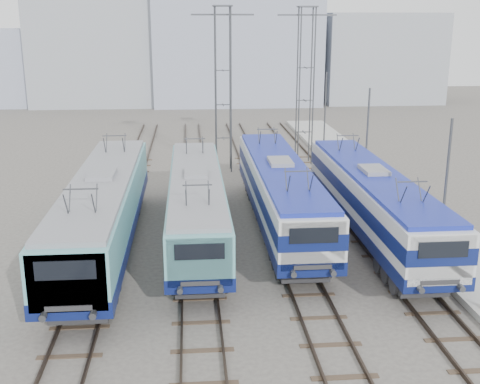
% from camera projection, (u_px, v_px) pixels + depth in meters
% --- Properties ---
extents(ground, '(160.00, 160.00, 0.00)m').
position_uv_depth(ground, '(255.00, 297.00, 24.75)').
color(ground, '#514C47').
extents(platform, '(4.00, 70.00, 0.30)m').
position_uv_depth(platform, '(422.00, 224.00, 33.20)').
color(platform, '#9E9E99').
rests_on(platform, ground).
extents(locomotive_far_left, '(2.95, 18.67, 3.51)m').
position_uv_depth(locomotive_far_left, '(103.00, 208.00, 28.91)').
color(locomotive_far_left, '#0B154A').
rests_on(locomotive_far_left, ground).
extents(locomotive_center_left, '(2.72, 17.14, 3.23)m').
position_uv_depth(locomotive_center_left, '(197.00, 202.00, 30.42)').
color(locomotive_center_left, '#0B154A').
rests_on(locomotive_center_left, ground).
extents(locomotive_center_right, '(2.84, 17.98, 3.38)m').
position_uv_depth(locomotive_center_right, '(280.00, 189.00, 32.15)').
color(locomotive_center_right, '#0B154A').
rests_on(locomotive_center_right, ground).
extents(locomotive_far_right, '(2.79, 17.62, 3.31)m').
position_uv_depth(locomotive_far_right, '(373.00, 198.00, 30.66)').
color(locomotive_far_right, '#0B154A').
rests_on(locomotive_far_right, ground).
extents(catenary_tower_west, '(4.50, 1.20, 12.00)m').
position_uv_depth(catenary_tower_west, '(223.00, 82.00, 44.01)').
color(catenary_tower_west, '#3F4247').
rests_on(catenary_tower_west, ground).
extents(catenary_tower_east, '(4.50, 1.20, 12.00)m').
position_uv_depth(catenary_tower_east, '(305.00, 79.00, 46.45)').
color(catenary_tower_east, '#3F4247').
rests_on(catenary_tower_east, ground).
extents(mast_front, '(0.12, 0.12, 7.00)m').
position_uv_depth(mast_front, '(445.00, 197.00, 26.40)').
color(mast_front, '#3F4247').
rests_on(mast_front, ground).
extents(mast_mid, '(0.12, 0.12, 7.00)m').
position_uv_depth(mast_mid, '(367.00, 144.00, 37.90)').
color(mast_mid, '#3F4247').
rests_on(mast_mid, ground).
extents(mast_rear, '(0.12, 0.12, 7.00)m').
position_uv_depth(mast_rear, '(325.00, 115.00, 49.40)').
color(mast_rear, '#3F4247').
rests_on(mast_rear, ground).
extents(building_west, '(18.00, 12.00, 14.00)m').
position_uv_depth(building_west, '(103.00, 51.00, 81.11)').
color(building_west, '#8C929C').
rests_on(building_west, ground).
extents(building_center, '(22.00, 14.00, 18.00)m').
position_uv_depth(building_center, '(235.00, 36.00, 82.01)').
color(building_center, '#8D95AC').
rests_on(building_center, ground).
extents(building_east, '(16.00, 12.00, 12.00)m').
position_uv_depth(building_east, '(377.00, 58.00, 84.45)').
color(building_east, '#8C929C').
rests_on(building_east, ground).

